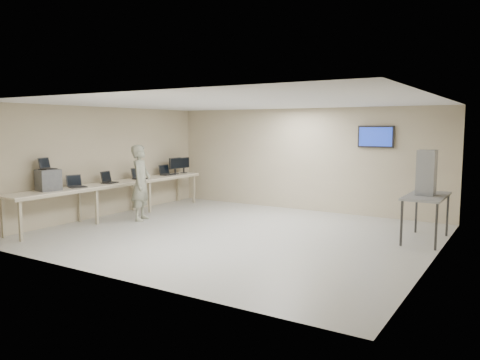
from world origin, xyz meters
The scene contains 13 objects.
room centered at (0.03, 0.06, 1.41)m, with size 8.01×7.01×2.81m.
workbench centered at (-3.59, 0.00, 0.83)m, with size 0.76×6.00×0.90m.
equipment_box centered at (-3.65, -1.92, 1.13)m, with size 0.39×0.45×0.47m, color slate.
laptop_on_box centered at (-3.70, -1.92, 1.43)m, with size 0.33×0.37×0.26m.
laptop_0 centered at (-3.61, -1.22, 0.97)m, with size 0.41×0.43×0.29m.
laptop_1 centered at (-3.61, -0.24, 0.98)m, with size 0.36×0.41×0.29m.
laptop_2 centered at (-3.59, 0.83, 0.98)m, with size 0.34×0.40×0.30m.
laptop_3 centered at (-3.65, 2.00, 0.98)m, with size 0.35×0.41×0.30m.
monitor_near centered at (-3.60, 2.35, 1.19)m, with size 0.22×0.49×0.49m.
monitor_far centered at (-3.60, 2.75, 1.18)m, with size 0.21×0.48×0.47m.
soldier centered at (-2.77, 0.04, 0.93)m, with size 0.68×0.45×1.86m, color gray.
side_table centered at (3.60, 1.51, 0.86)m, with size 0.73×1.56×0.94m.
storage_bins centered at (3.58, 1.51, 1.39)m, with size 0.34×0.38×0.90m.
Camera 1 is at (5.32, -8.35, 2.30)m, focal length 35.00 mm.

